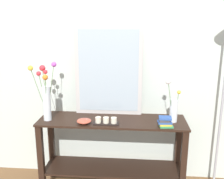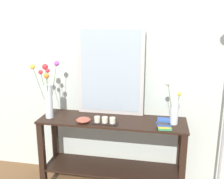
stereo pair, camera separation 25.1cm
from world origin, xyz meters
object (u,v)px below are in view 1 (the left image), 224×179
(console_table, at_px, (112,146))
(mirror_leaning, at_px, (109,71))
(tall_vase_left, at_px, (46,95))
(decorative_bowl, at_px, (84,121))
(book_stack, at_px, (165,122))
(vase_right, at_px, (173,108))
(candle_tray, at_px, (106,121))

(console_table, xyz_separation_m, mirror_leaning, (-0.05, 0.18, 0.74))
(tall_vase_left, distance_m, decorative_bowl, 0.45)
(mirror_leaning, relative_size, book_stack, 6.32)
(tall_vase_left, height_order, book_stack, tall_vase_left)
(mirror_leaning, distance_m, book_stack, 0.75)
(vase_right, distance_m, book_stack, 0.18)
(decorative_bowl, bearing_deg, tall_vase_left, 169.32)
(console_table, relative_size, candle_tray, 5.94)
(vase_right, bearing_deg, mirror_leaning, 164.10)
(console_table, height_order, vase_right, vase_right)
(mirror_leaning, relative_size, candle_tray, 3.72)
(mirror_leaning, bearing_deg, console_table, -74.01)
(console_table, bearing_deg, book_stack, -15.20)
(candle_tray, relative_size, book_stack, 1.70)
(tall_vase_left, distance_m, vase_right, 1.23)
(console_table, distance_m, mirror_leaning, 0.76)
(tall_vase_left, height_order, candle_tray, tall_vase_left)
(vase_right, height_order, candle_tray, vase_right)
(console_table, height_order, candle_tray, candle_tray)
(candle_tray, bearing_deg, vase_right, 10.12)
(tall_vase_left, distance_m, candle_tray, 0.63)
(tall_vase_left, relative_size, decorative_bowl, 4.04)
(console_table, height_order, tall_vase_left, tall_vase_left)
(vase_right, bearing_deg, tall_vase_left, -177.70)
(candle_tray, height_order, book_stack, book_stack)
(tall_vase_left, relative_size, candle_tray, 2.29)
(vase_right, xyz_separation_m, book_stack, (-0.09, -0.13, -0.09))
(mirror_leaning, bearing_deg, decorative_bowl, -124.00)
(mirror_leaning, bearing_deg, candle_tray, -89.21)
(mirror_leaning, bearing_deg, tall_vase_left, -158.42)
(console_table, xyz_separation_m, candle_tray, (-0.05, -0.12, 0.32))
(tall_vase_left, distance_m, book_stack, 1.16)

